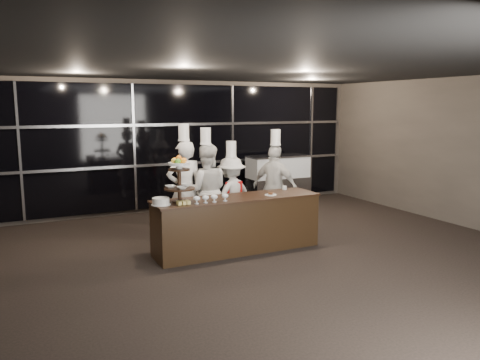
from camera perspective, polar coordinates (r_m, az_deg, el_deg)
name	(u,v)px	position (r m, az deg, el deg)	size (l,w,h in m)	color
room	(304,173)	(6.55, 7.81, 0.88)	(10.00, 10.00, 10.00)	black
window_wall	(185,146)	(10.97, -6.68, 4.18)	(8.60, 0.10, 2.80)	black
buffet_counter	(237,224)	(7.88, -0.35, -5.33)	(2.84, 0.74, 0.92)	black
display_stand	(179,176)	(7.33, -7.42, 0.48)	(0.48, 0.48, 0.74)	black
compotes	(210,197)	(7.34, -3.63, -2.13)	(0.59, 0.11, 0.12)	silver
layer_cake	(161,201)	(7.26, -9.63, -2.59)	(0.30, 0.30, 0.11)	white
pastry_squares	(183,203)	(7.25, -6.92, -2.75)	(0.20, 0.13, 0.05)	#DFCB6D
small_plate	(271,194)	(7.95, 3.74, -1.75)	(0.20, 0.20, 0.05)	white
chef_cup	(285,188)	(8.49, 5.45, -0.94)	(0.08, 0.08, 0.07)	white
display_case	(278,178)	(11.39, 4.63, 0.25)	(1.49, 0.65, 1.24)	#A5A5AA
chef_a	(185,189)	(8.59, -6.75, -1.04)	(0.71, 0.51, 2.11)	silver
chef_b	(206,190)	(8.69, -4.14, -1.21)	(1.01, 0.89, 2.03)	silver
chef_c	(231,194)	(8.94, -1.07, -1.75)	(1.07, 0.83, 1.77)	silver
chef_d	(275,186)	(9.20, 4.28, -0.79)	(0.83, 1.06, 1.97)	silver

